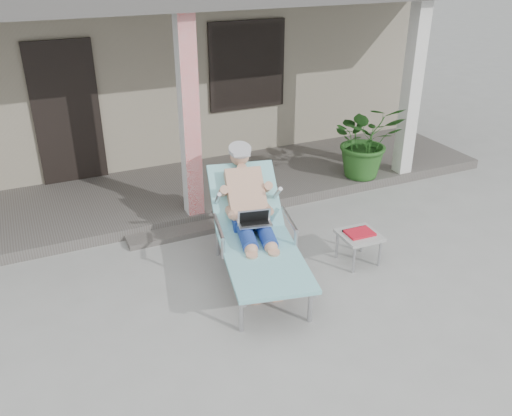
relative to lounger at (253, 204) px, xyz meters
name	(u,v)px	position (x,y,z in m)	size (l,w,h in m)	color
ground	(261,307)	(-0.23, -0.69, -0.86)	(60.00, 60.00, 0.00)	#9E9E99
house	(117,47)	(-0.23, 5.81, 0.80)	(10.40, 5.40, 3.30)	gray
porch_deck	(177,193)	(-0.23, 2.31, -0.79)	(10.00, 2.00, 0.15)	#605B56
porch_overhang	(164,1)	(-0.23, 2.26, 1.93)	(10.00, 2.30, 2.85)	silver
porch_step	(202,228)	(-0.23, 1.16, -0.82)	(2.00, 0.30, 0.07)	#605B56
lounger	(253,204)	(0.00, 0.00, 0.00)	(1.22, 2.23, 1.40)	#B7B7BC
side_table	(359,237)	(1.21, -0.36, -0.52)	(0.47, 0.47, 0.41)	#A6A6A1
potted_palm	(366,140)	(2.61, 1.56, -0.12)	(1.06, 0.92, 1.18)	#26591E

